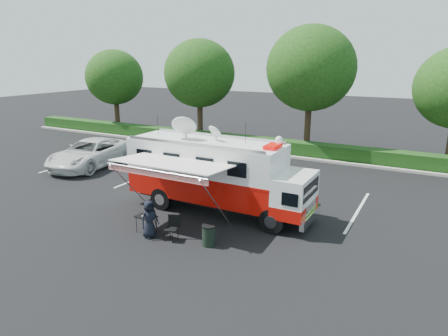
# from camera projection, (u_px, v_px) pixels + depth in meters

# --- Properties ---
(ground_plane) EXTENTS (120.00, 120.00, 0.00)m
(ground_plane) POSITION_uv_depth(u_px,v_px,m) (219.00, 211.00, 17.92)
(ground_plane) COLOR black
(ground_plane) RESTS_ON ground
(back_border) EXTENTS (60.00, 6.14, 8.87)m
(back_border) POSITION_uv_depth(u_px,v_px,m) (326.00, 83.00, 26.99)
(back_border) COLOR #9E998E
(back_border) RESTS_ON ground_plane
(stall_lines) EXTENTS (24.12, 5.50, 0.01)m
(stall_lines) POSITION_uv_depth(u_px,v_px,m) (238.00, 191.00, 20.69)
(stall_lines) COLOR silver
(stall_lines) RESTS_ON ground_plane
(command_truck) EXTENTS (8.44, 2.32, 4.05)m
(command_truck) POSITION_uv_depth(u_px,v_px,m) (217.00, 174.00, 17.49)
(command_truck) COLOR black
(command_truck) RESTS_ON ground_plane
(awning) EXTENTS (4.61, 2.40, 2.79)m
(awning) POSITION_uv_depth(u_px,v_px,m) (170.00, 165.00, 15.56)
(awning) COLOR silver
(awning) RESTS_ON ground_plane
(white_suv) EXTENTS (3.60, 6.45, 1.70)m
(white_suv) POSITION_uv_depth(u_px,v_px,m) (92.00, 166.00, 25.32)
(white_suv) COLOR silver
(white_suv) RESTS_ON ground_plane
(person) EXTENTS (0.70, 0.84, 1.48)m
(person) POSITION_uv_depth(u_px,v_px,m) (150.00, 237.00, 15.36)
(person) COLOR black
(person) RESTS_ON ground_plane
(folding_table) EXTENTS (0.85, 0.64, 0.69)m
(folding_table) POSITION_uv_depth(u_px,v_px,m) (146.00, 217.00, 15.62)
(folding_table) COLOR black
(folding_table) RESTS_ON ground_plane
(folding_chair) EXTENTS (0.59, 0.63, 0.96)m
(folding_chair) POSITION_uv_depth(u_px,v_px,m) (173.00, 225.00, 15.04)
(folding_chair) COLOR black
(folding_chair) RESTS_ON ground_plane
(trash_bin) EXTENTS (0.53, 0.53, 0.79)m
(trash_bin) POSITION_uv_depth(u_px,v_px,m) (209.00, 235.00, 14.58)
(trash_bin) COLOR black
(trash_bin) RESTS_ON ground_plane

